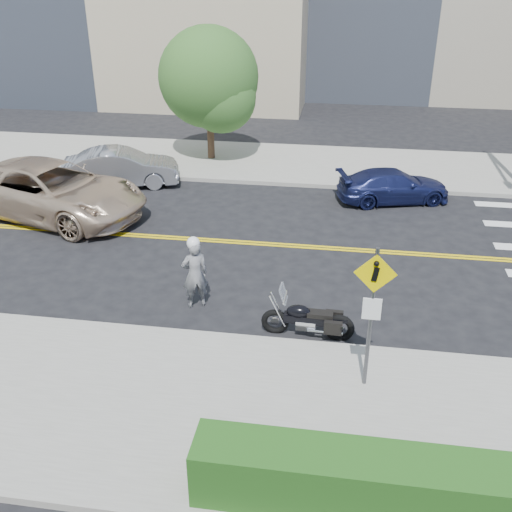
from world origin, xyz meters
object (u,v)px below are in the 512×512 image
object	(u,v)px
motorcyclist	(195,272)
suv	(52,190)
parked_car_silver	(121,168)
parked_car_blue	(393,186)
pedestrian_sign	(372,306)
motorcycle	(308,312)

from	to	relation	value
motorcyclist	suv	distance (m)	7.67
suv	parked_car_silver	size ratio (longest dim) A/B	1.52
parked_car_blue	pedestrian_sign	bearing A→B (deg)	158.09
pedestrian_sign	suv	xyz separation A→B (m)	(-10.06, 7.41, -1.07)
pedestrian_sign	motorcycle	size ratio (longest dim) A/B	1.47
pedestrian_sign	suv	size ratio (longest dim) A/B	0.47
motorcyclist	motorcycle	bearing A→B (deg)	136.76
motorcyclist	parked_car_blue	bearing A→B (deg)	-148.88
suv	pedestrian_sign	bearing A→B (deg)	-110.39
motorcyclist	parked_car_silver	world-z (taller)	motorcyclist
parked_car_silver	motorcycle	bearing A→B (deg)	-155.35
suv	motorcyclist	bearing A→B (deg)	-112.77
suv	parked_car_blue	distance (m)	11.52
suv	parked_car_blue	world-z (taller)	suv
motorcycle	parked_car_silver	distance (m)	11.62
pedestrian_sign	motorcycle	distance (m)	2.51
motorcycle	parked_car_blue	world-z (taller)	motorcycle
pedestrian_sign	motorcycle	xyz separation A→B (m)	(-1.26, 1.71, -1.34)
pedestrian_sign	parked_car_silver	distance (m)	13.80
motorcycle	parked_car_blue	xyz separation A→B (m)	(2.31, 8.72, -0.06)
motorcyclist	parked_car_silver	size ratio (longest dim) A/B	0.45
motorcyclist	suv	world-z (taller)	motorcyclist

